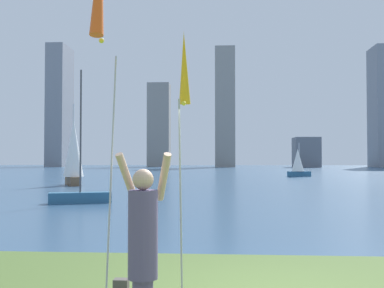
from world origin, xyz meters
TOP-DOWN VIEW (x-y plane):
  - ground at (0.00, 50.95)m, footprint 120.00×138.00m
  - person at (-1.45, -0.86)m, footprint 0.73×0.54m
  - kite_flag_right at (-1.01, -0.20)m, footprint 0.16×0.92m
  - bag at (-1.94, 0.11)m, footprint 0.21×0.17m
  - sailboat_0 at (-11.02, 25.64)m, footprint 1.97×2.79m
  - sailboat_2 at (7.11, 42.59)m, footprint 2.57×2.04m
  - sailboat_4 at (-6.57, 13.00)m, footprint 2.64×1.39m
  - skyline_tower_0 at (-37.20, 95.60)m, footprint 3.87×7.88m
  - skyline_tower_1 at (-15.21, 98.15)m, footprint 4.92×3.92m
  - skyline_tower_2 at (-0.34, 94.71)m, footprint 4.23×5.94m
  - skyline_tower_3 at (16.75, 94.07)m, footprint 5.18×6.36m
  - skyline_tower_4 at (33.48, 95.88)m, footprint 4.95×7.39m

SIDE VIEW (x-z plane):
  - ground at x=0.00m, z-range -0.12..0.00m
  - bag at x=-1.94m, z-range 0.00..0.19m
  - sailboat_4 at x=-6.57m, z-range -2.49..3.19m
  - person at x=-1.45m, z-range -0.02..1.96m
  - sailboat_2 at x=7.11m, z-range -0.39..3.10m
  - sailboat_0 at x=-11.02m, z-range -0.56..5.15m
  - kite_flag_right at x=-1.01m, z-range 1.22..4.85m
  - skyline_tower_3 at x=16.75m, z-range 0.00..6.27m
  - skyline_tower_1 at x=-15.21m, z-range 0.00..18.74m
  - skyline_tower_2 at x=-0.34m, z-range 0.00..25.64m
  - skyline_tower_4 at x=33.48m, z-range 0.00..25.65m
  - skyline_tower_0 at x=-37.20m, z-range 0.00..26.94m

